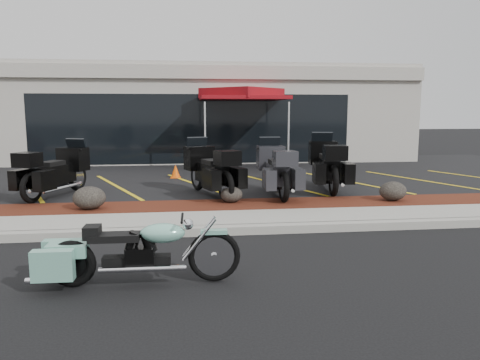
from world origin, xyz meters
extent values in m
plane|color=black|center=(0.00, 0.00, 0.00)|extent=(90.00, 90.00, 0.00)
cube|color=gray|center=(0.00, 0.90, 0.07)|extent=(24.00, 0.25, 0.15)
cube|color=gray|center=(0.00, 1.60, 0.07)|extent=(24.00, 1.20, 0.15)
cube|color=#38110C|center=(0.00, 2.80, 0.08)|extent=(24.00, 1.20, 0.16)
cube|color=black|center=(0.00, 8.20, 0.07)|extent=(26.00, 9.60, 0.15)
cube|color=#A29E93|center=(0.00, 14.50, 2.00)|extent=(18.00, 8.00, 4.00)
cube|color=black|center=(0.00, 10.52, 1.50)|extent=(12.00, 0.06, 2.60)
cube|color=#A29E93|center=(0.00, 10.49, 3.60)|extent=(18.00, 0.30, 0.50)
ellipsoid|color=black|center=(-2.36, 2.64, 0.40)|extent=(0.67, 0.56, 0.48)
ellipsoid|color=black|center=(0.66, 3.00, 0.34)|extent=(0.50, 0.41, 0.35)
ellipsoid|color=black|center=(4.33, 2.75, 0.38)|extent=(0.62, 0.51, 0.44)
cone|color=#F65708|center=(-0.64, 7.10, 0.35)|extent=(0.34, 0.34, 0.41)
cylinder|color=silver|center=(-0.11, 9.11, 1.32)|extent=(0.06, 0.06, 2.33)
cylinder|color=silver|center=(2.48, 7.96, 1.32)|extent=(0.06, 0.06, 2.33)
cylinder|color=silver|center=(1.04, 11.71, 1.32)|extent=(0.06, 0.06, 2.33)
cylinder|color=silver|center=(3.64, 10.55, 1.32)|extent=(0.06, 0.06, 2.33)
cube|color=maroon|center=(1.76, 9.83, 2.64)|extent=(4.02, 4.02, 0.12)
cube|color=maroon|center=(1.76, 9.83, 2.81)|extent=(2.88, 2.88, 0.36)
camera|label=1|loc=(-0.42, -7.24, 2.21)|focal=35.00mm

